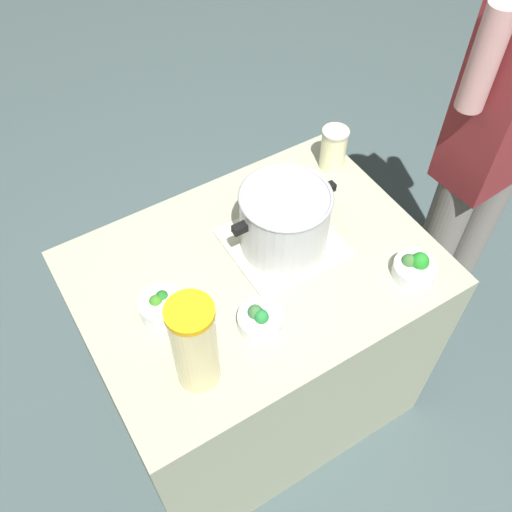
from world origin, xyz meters
TOP-DOWN VIEW (x-y plane):
  - ground_plane at (0.00, 0.00)m, footprint 8.00×8.00m
  - counter_slab at (0.00, 0.00)m, footprint 1.01×0.74m
  - dish_cloth at (0.11, 0.03)m, footprint 0.31×0.30m
  - cooking_pot at (0.11, 0.03)m, footprint 0.33×0.26m
  - lemonade_pitcher at (-0.29, -0.21)m, footprint 0.11×0.11m
  - mason_jar at (0.43, 0.23)m, footprint 0.09×0.09m
  - broccoli_bowl_front at (-0.29, 0.01)m, footprint 0.12×0.12m
  - broccoli_bowl_center at (0.36, -0.25)m, footprint 0.12×0.12m
  - broccoli_bowl_back at (-0.09, -0.17)m, footprint 0.12×0.12m
  - person_cook at (0.89, -0.02)m, footprint 0.50×0.22m

SIDE VIEW (x-z plane):
  - ground_plane at x=0.00m, z-range 0.00..0.00m
  - counter_slab at x=0.00m, z-range 0.00..0.85m
  - dish_cloth at x=0.11m, z-range 0.85..0.86m
  - broccoli_bowl_back at x=-0.09m, z-range 0.84..0.91m
  - broccoli_bowl_center at x=0.36m, z-range 0.84..0.92m
  - broccoli_bowl_front at x=-0.29m, z-range 0.85..0.92m
  - person_cook at x=0.89m, z-range 0.09..1.74m
  - mason_jar at x=0.43m, z-range 0.85..1.00m
  - cooking_pot at x=0.11m, z-range 0.86..1.06m
  - lemonade_pitcher at x=-0.29m, z-range 0.85..1.15m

